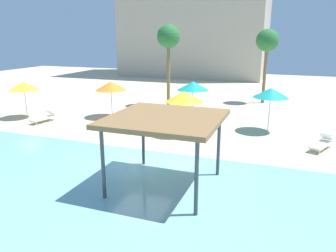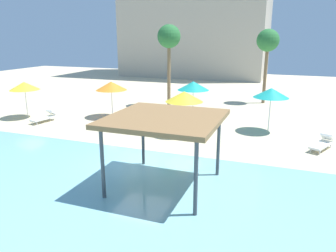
{
  "view_description": "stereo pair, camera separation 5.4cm",
  "coord_description": "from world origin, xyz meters",
  "px_view_note": "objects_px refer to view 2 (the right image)",
  "views": [
    {
      "loc": [
        6.16,
        -13.07,
        5.75
      ],
      "look_at": [
        0.59,
        2.0,
        1.3
      ],
      "focal_mm": 34.81,
      "sensor_mm": 36.0,
      "label": 1
    },
    {
      "loc": [
        6.21,
        -13.05,
        5.75
      ],
      "look_at": [
        0.59,
        2.0,
        1.3
      ],
      "focal_mm": 34.81,
      "sensor_mm": 36.0,
      "label": 2
    }
  ],
  "objects_px": {
    "shade_pavilion": "(165,121)",
    "palm_tree_0": "(169,39)",
    "palm_tree_1": "(268,42)",
    "beach_umbrella_orange_5": "(111,86)",
    "lounge_chair_0": "(45,117)",
    "beach_umbrella_yellow_4": "(184,97)",
    "beach_umbrella_teal_0": "(193,86)",
    "beach_umbrella_yellow_1": "(24,86)",
    "beach_umbrella_teal_2": "(271,93)",
    "lounge_chair_1": "(322,143)"
  },
  "relations": [
    {
      "from": "shade_pavilion",
      "to": "palm_tree_0",
      "type": "height_order",
      "value": "palm_tree_0"
    },
    {
      "from": "palm_tree_0",
      "to": "palm_tree_1",
      "type": "distance_m",
      "value": 8.47
    },
    {
      "from": "beach_umbrella_orange_5",
      "to": "lounge_chair_0",
      "type": "relative_size",
      "value": 1.32
    },
    {
      "from": "beach_umbrella_yellow_4",
      "to": "shade_pavilion",
      "type": "bearing_deg",
      "value": -78.17
    },
    {
      "from": "beach_umbrella_teal_0",
      "to": "palm_tree_1",
      "type": "height_order",
      "value": "palm_tree_1"
    },
    {
      "from": "beach_umbrella_yellow_1",
      "to": "beach_umbrella_teal_2",
      "type": "distance_m",
      "value": 16.88
    },
    {
      "from": "beach_umbrella_orange_5",
      "to": "lounge_chair_1",
      "type": "distance_m",
      "value": 14.23
    },
    {
      "from": "beach_umbrella_yellow_1",
      "to": "beach_umbrella_yellow_4",
      "type": "bearing_deg",
      "value": -0.03
    },
    {
      "from": "beach_umbrella_yellow_4",
      "to": "palm_tree_0",
      "type": "xyz_separation_m",
      "value": [
        -3.79,
        7.64,
        3.24
      ]
    },
    {
      "from": "beach_umbrella_teal_0",
      "to": "lounge_chair_1",
      "type": "distance_m",
      "value": 8.88
    },
    {
      "from": "beach_umbrella_yellow_1",
      "to": "beach_umbrella_orange_5",
      "type": "xyz_separation_m",
      "value": [
        5.71,
        2.33,
        -0.02
      ]
    },
    {
      "from": "shade_pavilion",
      "to": "beach_umbrella_teal_0",
      "type": "bearing_deg",
      "value": 100.23
    },
    {
      "from": "beach_umbrella_teal_0",
      "to": "beach_umbrella_orange_5",
      "type": "distance_m",
      "value": 5.94
    },
    {
      "from": "beach_umbrella_teal_2",
      "to": "beach_umbrella_teal_0",
      "type": "bearing_deg",
      "value": 172.25
    },
    {
      "from": "beach_umbrella_teal_0",
      "to": "palm_tree_0",
      "type": "xyz_separation_m",
      "value": [
        -3.43,
        4.51,
        3.05
      ]
    },
    {
      "from": "shade_pavilion",
      "to": "lounge_chair_1",
      "type": "distance_m",
      "value": 9.6
    },
    {
      "from": "shade_pavilion",
      "to": "beach_umbrella_orange_5",
      "type": "bearing_deg",
      "value": 129.54
    },
    {
      "from": "beach_umbrella_teal_2",
      "to": "beach_umbrella_yellow_4",
      "type": "distance_m",
      "value": 5.34
    },
    {
      "from": "beach_umbrella_yellow_4",
      "to": "palm_tree_1",
      "type": "height_order",
      "value": "palm_tree_1"
    },
    {
      "from": "beach_umbrella_yellow_1",
      "to": "beach_umbrella_orange_5",
      "type": "bearing_deg",
      "value": 22.16
    },
    {
      "from": "beach_umbrella_orange_5",
      "to": "lounge_chair_0",
      "type": "height_order",
      "value": "beach_umbrella_orange_5"
    },
    {
      "from": "beach_umbrella_yellow_1",
      "to": "lounge_chair_1",
      "type": "distance_m",
      "value": 19.7
    },
    {
      "from": "beach_umbrella_teal_0",
      "to": "beach_umbrella_yellow_1",
      "type": "bearing_deg",
      "value": -164.91
    },
    {
      "from": "beach_umbrella_yellow_1",
      "to": "beach_umbrella_orange_5",
      "type": "height_order",
      "value": "beach_umbrella_yellow_1"
    },
    {
      "from": "beach_umbrella_teal_0",
      "to": "beach_umbrella_yellow_4",
      "type": "height_order",
      "value": "beach_umbrella_teal_0"
    },
    {
      "from": "beach_umbrella_yellow_1",
      "to": "palm_tree_1",
      "type": "height_order",
      "value": "palm_tree_1"
    },
    {
      "from": "beach_umbrella_teal_2",
      "to": "palm_tree_1",
      "type": "xyz_separation_m",
      "value": [
        -1.06,
        9.17,
        2.82
      ]
    },
    {
      "from": "shade_pavilion",
      "to": "beach_umbrella_teal_2",
      "type": "xyz_separation_m",
      "value": [
        3.28,
        9.45,
        -0.25
      ]
    },
    {
      "from": "beach_umbrella_teal_2",
      "to": "palm_tree_0",
      "type": "distance_m",
      "value": 10.48
    },
    {
      "from": "beach_umbrella_teal_0",
      "to": "beach_umbrella_yellow_1",
      "type": "distance_m",
      "value": 12.01
    },
    {
      "from": "beach_umbrella_yellow_1",
      "to": "palm_tree_0",
      "type": "height_order",
      "value": "palm_tree_0"
    },
    {
      "from": "beach_umbrella_yellow_4",
      "to": "lounge_chair_1",
      "type": "bearing_deg",
      "value": -0.32
    },
    {
      "from": "lounge_chair_0",
      "to": "palm_tree_0",
      "type": "distance_m",
      "value": 11.46
    },
    {
      "from": "beach_umbrella_yellow_4",
      "to": "palm_tree_1",
      "type": "bearing_deg",
      "value": 72.37
    },
    {
      "from": "shade_pavilion",
      "to": "beach_umbrella_teal_0",
      "type": "distance_m",
      "value": 10.31
    },
    {
      "from": "shade_pavilion",
      "to": "beach_umbrella_teal_0",
      "type": "relative_size",
      "value": 1.48
    },
    {
      "from": "shade_pavilion",
      "to": "beach_umbrella_yellow_1",
      "type": "relative_size",
      "value": 1.59
    },
    {
      "from": "beach_umbrella_teal_2",
      "to": "beach_umbrella_yellow_4",
      "type": "bearing_deg",
      "value": -152.84
    },
    {
      "from": "palm_tree_0",
      "to": "palm_tree_1",
      "type": "xyz_separation_m",
      "value": [
        7.48,
        3.96,
        -0.31
      ]
    },
    {
      "from": "lounge_chair_1",
      "to": "palm_tree_0",
      "type": "distance_m",
      "value": 14.73
    },
    {
      "from": "beach_umbrella_yellow_1",
      "to": "beach_umbrella_teal_0",
      "type": "bearing_deg",
      "value": 15.09
    },
    {
      "from": "beach_umbrella_orange_5",
      "to": "beach_umbrella_yellow_4",
      "type": "bearing_deg",
      "value": -20.49
    },
    {
      "from": "lounge_chair_0",
      "to": "lounge_chair_1",
      "type": "relative_size",
      "value": 1.0
    },
    {
      "from": "beach_umbrella_teal_2",
      "to": "palm_tree_1",
      "type": "height_order",
      "value": "palm_tree_1"
    },
    {
      "from": "shade_pavilion",
      "to": "beach_umbrella_teal_0",
      "type": "height_order",
      "value": "shade_pavilion"
    },
    {
      "from": "shade_pavilion",
      "to": "palm_tree_0",
      "type": "distance_m",
      "value": 15.83
    },
    {
      "from": "palm_tree_0",
      "to": "shade_pavilion",
      "type": "bearing_deg",
      "value": -70.25
    },
    {
      "from": "shade_pavilion",
      "to": "lounge_chair_0",
      "type": "xyz_separation_m",
      "value": [
        -11.41,
        6.51,
        -2.34
      ]
    },
    {
      "from": "shade_pavilion",
      "to": "palm_tree_1",
      "type": "bearing_deg",
      "value": 83.2
    },
    {
      "from": "beach_umbrella_orange_5",
      "to": "palm_tree_0",
      "type": "height_order",
      "value": "palm_tree_0"
    }
  ]
}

